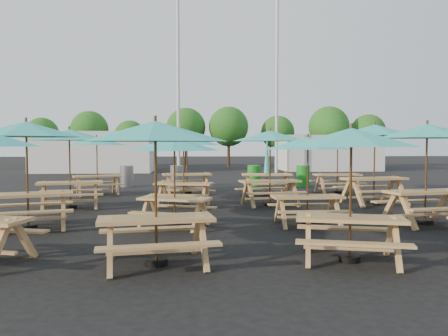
{
  "coord_description": "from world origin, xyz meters",
  "views": [
    {
      "loc": [
        -0.97,
        -13.15,
        1.87
      ],
      "look_at": [
        0.0,
        1.5,
        1.1
      ],
      "focal_mm": 35.0,
      "sensor_mm": 36.0,
      "label": 1
    }
  ],
  "objects": [
    {
      "name": "mast_1",
      "position": [
        4.5,
        16.0,
        6.0
      ],
      "size": [
        0.2,
        0.2,
        12.0
      ],
      "primitive_type": "cylinder",
      "color": "silver",
      "rests_on": "ground"
    },
    {
      "name": "picnic_unit_10",
      "position": [
        1.35,
        0.22,
        2.05
      ],
      "size": [
        2.69,
        2.69,
        2.34
      ],
      "rotation": [
        0.0,
        0.0,
        0.18
      ],
      "color": "#B3844F",
      "rests_on": "ground"
    },
    {
      "name": "picnic_unit_2",
      "position": [
        -4.66,
        -0.03,
        2.06
      ],
      "size": [
        2.79,
        2.79,
        2.36
      ],
      "rotation": [
        0.0,
        0.0,
        0.22
      ],
      "color": "#B3844F",
      "rests_on": "ground"
    },
    {
      "name": "event_tent_0",
      "position": [
        -8.0,
        18.0,
        1.4
      ],
      "size": [
        8.0,
        4.0,
        2.8
      ],
      "primitive_type": "cube",
      "color": "silver",
      "rests_on": "ground"
    },
    {
      "name": "tree_0",
      "position": [
        -14.07,
        25.25,
        2.83
      ],
      "size": [
        2.8,
        2.8,
        4.24
      ],
      "color": "#382314",
      "rests_on": "ground"
    },
    {
      "name": "picnic_unit_11",
      "position": [
        1.72,
        3.1,
        0.97
      ],
      "size": [
        1.88,
        1.65,
        2.36
      ],
      "rotation": [
        0.0,
        0.0,
        -0.02
      ],
      "color": "#B3844F",
      "rests_on": "ground"
    },
    {
      "name": "picnic_unit_14",
      "position": [
        4.67,
        0.23,
        2.22
      ],
      "size": [
        2.91,
        2.91,
        2.54
      ],
      "rotation": [
        0.0,
        0.0,
        0.17
      ],
      "color": "#B3844F",
      "rests_on": "ground"
    },
    {
      "name": "tree_2",
      "position": [
        -6.39,
        23.65,
        2.62
      ],
      "size": [
        2.59,
        2.59,
        3.93
      ],
      "color": "#382314",
      "rests_on": "ground"
    },
    {
      "name": "tree_4",
      "position": [
        1.9,
        24.26,
        3.46
      ],
      "size": [
        3.41,
        3.41,
        5.17
      ],
      "color": "#382314",
      "rests_on": "ground"
    },
    {
      "name": "picnic_unit_8",
      "position": [
        1.51,
        -6.36,
        1.89
      ],
      "size": [
        2.6,
        2.6,
        2.16
      ],
      "rotation": [
        0.0,
        0.0,
        -0.25
      ],
      "color": "#B3844F",
      "rests_on": "ground"
    },
    {
      "name": "picnic_unit_13",
      "position": [
        4.46,
        -3.25,
        2.09
      ],
      "size": [
        2.74,
        2.74,
        2.39
      ],
      "rotation": [
        0.0,
        0.0,
        0.18
      ],
      "color": "#B3844F",
      "rests_on": "ground"
    },
    {
      "name": "tree_3",
      "position": [
        -1.75,
        24.72,
        3.41
      ],
      "size": [
        3.36,
        3.36,
        5.09
      ],
      "color": "#382314",
      "rests_on": "ground"
    },
    {
      "name": "tree_7",
      "position": [
        13.63,
        22.92,
        2.99
      ],
      "size": [
        2.95,
        2.95,
        4.48
      ],
      "color": "#382314",
      "rests_on": "ground"
    },
    {
      "name": "picnic_unit_4",
      "position": [
        -1.58,
        -6.38,
        1.98
      ],
      "size": [
        2.57,
        2.57,
        2.26
      ],
      "rotation": [
        0.0,
        0.0,
        0.16
      ],
      "color": "#B3844F",
      "rests_on": "ground"
    },
    {
      "name": "tree_6",
      "position": [
        10.23,
        22.9,
        3.43
      ],
      "size": [
        3.38,
        3.38,
        5.13
      ],
      "color": "#382314",
      "rests_on": "ground"
    },
    {
      "name": "picnic_unit_15",
      "position": [
        4.53,
        3.39,
        1.97
      ],
      "size": [
        2.3,
        2.3,
        2.26
      ],
      "rotation": [
        0.0,
        0.0,
        0.04
      ],
      "color": "#B3844F",
      "rests_on": "ground"
    },
    {
      "name": "tree_1",
      "position": [
        -9.74,
        23.9,
        3.15
      ],
      "size": [
        3.11,
        3.11,
        4.72
      ],
      "color": "#382314",
      "rests_on": "ground"
    },
    {
      "name": "picnic_unit_1",
      "position": [
        -4.67,
        -3.27,
        2.11
      ],
      "size": [
        2.95,
        2.95,
        2.41
      ],
      "rotation": [
        0.0,
        0.0,
        0.28
      ],
      "color": "#B3844F",
      "rests_on": "ground"
    },
    {
      "name": "waste_bin_3",
      "position": [
        3.91,
        6.28,
        0.48
      ],
      "size": [
        0.59,
        0.59,
        0.95
      ],
      "primitive_type": "cylinder",
      "color": "#18871D",
      "rests_on": "ground"
    },
    {
      "name": "picnic_unit_5",
      "position": [
        -1.43,
        -3.28,
        1.79
      ],
      "size": [
        2.6,
        2.6,
        2.05
      ],
      "rotation": [
        0.0,
        0.0,
        -0.35
      ],
      "color": "#B3844F",
      "rests_on": "ground"
    },
    {
      "name": "ground",
      "position": [
        0.0,
        0.0,
        0.0
      ],
      "size": [
        120.0,
        120.0,
        0.0
      ],
      "primitive_type": "plane",
      "color": "black",
      "rests_on": "ground"
    },
    {
      "name": "picnic_unit_7",
      "position": [
        -1.29,
        3.53,
        2.05
      ],
      "size": [
        2.62,
        2.62,
        2.35
      ],
      "rotation": [
        0.0,
        0.0,
        0.14
      ],
      "color": "#B3844F",
      "rests_on": "ground"
    },
    {
      "name": "waste_bin_2",
      "position": [
        1.7,
        6.53,
        0.48
      ],
      "size": [
        0.59,
        0.59,
        0.95
      ],
      "primitive_type": "cylinder",
      "color": "#18871D",
      "rests_on": "ground"
    },
    {
      "name": "waste_bin_1",
      "position": [
        -1.8,
        6.6,
        0.48
      ],
      "size": [
        0.59,
        0.59,
        0.95
      ],
      "primitive_type": "cylinder",
      "color": "gray",
      "rests_on": "ground"
    },
    {
      "name": "mast_0",
      "position": [
        -2.0,
        14.0,
        6.0
      ],
      "size": [
        0.2,
        0.2,
        12.0
      ],
      "primitive_type": "cylinder",
      "color": "silver",
      "rests_on": "ground"
    },
    {
      "name": "waste_bin_0",
      "position": [
        -4.04,
        6.64,
        0.48
      ],
      "size": [
        0.59,
        0.59,
        0.95
      ],
      "primitive_type": "cylinder",
      "color": "gray",
      "rests_on": "ground"
    },
    {
      "name": "tree_5",
      "position": [
        6.22,
        24.67,
        2.97
      ],
      "size": [
        2.94,
        2.94,
        4.45
      ],
      "color": "#382314",
      "rests_on": "ground"
    },
    {
      "name": "picnic_unit_9",
      "position": [
        1.64,
        -3.18,
        1.82
      ],
      "size": [
        2.09,
        2.09,
        2.08
      ],
      "rotation": [
        0.0,
        0.0,
        0.02
      ],
      "color": "#B3844F",
      "rests_on": "ground"
    },
    {
      "name": "event_tent_1",
      "position": [
        9.0,
        19.0,
        1.3
      ],
      "size": [
        7.0,
        4.0,
        2.6
      ],
      "primitive_type": "cube",
      "color": "silver",
      "rests_on": "ground"
    },
    {
      "name": "picnic_unit_6",
      "position": [
        -1.32,
        0.06,
        1.92
      ],
      "size": [
        2.58,
        2.58,
        2.2
      ],
      "rotation": [
        0.0,
        0.0,
        -0.21
      ],
      "color": "#B3844F",
      "rests_on": "ground"
    },
    {
      "name": "picnic_unit_3",
      "position": [
        -4.64,
        3.44,
        1.92
      ],
      "size": [
        2.78,
        2.78,
        2.2
      ],
      "rotation": [
        0.0,
        0.0,
        0.34
      ],
      "color": "#B3844F",
      "rests_on": "ground"
    }
  ]
}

